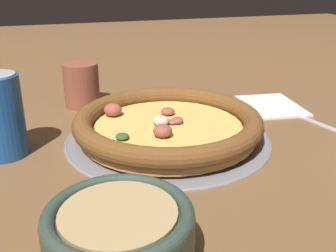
# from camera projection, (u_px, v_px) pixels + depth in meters

# --- Properties ---
(ground_plane) EXTENTS (3.00, 3.00, 0.00)m
(ground_plane) POSITION_uv_depth(u_px,v_px,m) (168.00, 139.00, 0.65)
(ground_plane) COLOR brown
(pizza_tray) EXTENTS (0.33, 0.33, 0.01)m
(pizza_tray) POSITION_uv_depth(u_px,v_px,m) (168.00, 137.00, 0.64)
(pizza_tray) COLOR gray
(pizza_tray) RESTS_ON ground_plane
(pizza) EXTENTS (0.31, 0.31, 0.04)m
(pizza) POSITION_uv_depth(u_px,v_px,m) (168.00, 123.00, 0.64)
(pizza) COLOR #BC7F42
(pizza) RESTS_ON pizza_tray
(bowl_near) EXTENTS (0.14, 0.14, 0.06)m
(bowl_near) POSITION_uv_depth(u_px,v_px,m) (119.00, 234.00, 0.36)
(bowl_near) COLOR #334238
(bowl_near) RESTS_ON ground_plane
(drinking_cup) EXTENTS (0.07, 0.07, 0.09)m
(drinking_cup) POSITION_uv_depth(u_px,v_px,m) (82.00, 85.00, 0.78)
(drinking_cup) COLOR brown
(drinking_cup) RESTS_ON ground_plane
(napkin) EXTENTS (0.15, 0.12, 0.01)m
(napkin) POSITION_uv_depth(u_px,v_px,m) (271.00, 105.00, 0.79)
(napkin) COLOR white
(napkin) RESTS_ON ground_plane
(fork) EXTENTS (0.17, 0.05, 0.00)m
(fork) POSITION_uv_depth(u_px,v_px,m) (300.00, 116.00, 0.74)
(fork) COLOR #B7B7BC
(fork) RESTS_ON ground_plane
(beverage_can) EXTENTS (0.07, 0.07, 0.12)m
(beverage_can) POSITION_uv_depth(u_px,v_px,m) (0.00, 116.00, 0.57)
(beverage_can) COLOR #194C99
(beverage_can) RESTS_ON ground_plane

